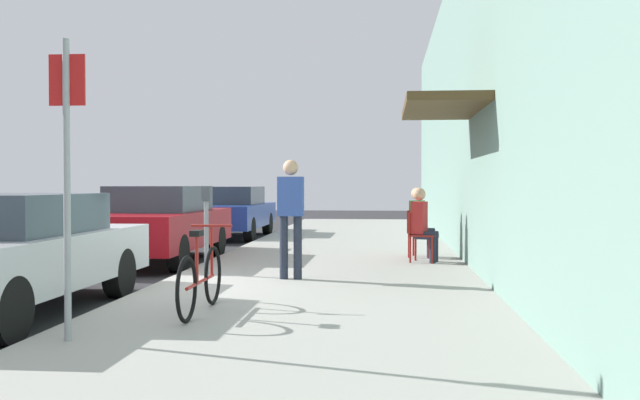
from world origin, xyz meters
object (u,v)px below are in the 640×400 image
(bicycle_0, at_px, (201,279))
(seated_patron_1, at_px, (420,220))
(parked_car_1, at_px, (159,223))
(cafe_chair_1, at_px, (417,230))
(street_sign, at_px, (67,165))
(cafe_chair_0, at_px, (419,233))
(seated_patron_0, at_px, (423,222))
(parked_car_0, at_px, (5,252))
(parked_car_2, at_px, (231,211))
(parking_meter, at_px, (206,223))
(pedestrian_standing, at_px, (291,209))

(bicycle_0, relative_size, seated_patron_1, 1.33)
(parked_car_1, distance_m, cafe_chair_1, 4.83)
(street_sign, xyz_separation_m, seated_patron_1, (3.37, 7.28, -0.82))
(cafe_chair_0, distance_m, cafe_chair_1, 0.82)
(bicycle_0, bearing_deg, seated_patron_0, 63.12)
(cafe_chair_1, bearing_deg, seated_patron_1, -14.90)
(parked_car_0, bearing_deg, seated_patron_1, 49.12)
(parked_car_1, bearing_deg, parked_car_0, -90.00)
(street_sign, distance_m, seated_patron_0, 7.33)
(bicycle_0, relative_size, cafe_chair_0, 1.97)
(bicycle_0, xyz_separation_m, seated_patron_0, (2.57, 5.07, 0.34))
(parked_car_1, bearing_deg, cafe_chair_1, 3.81)
(parked_car_2, height_order, parking_meter, parking_meter)
(seated_patron_0, bearing_deg, cafe_chair_0, 163.80)
(parking_meter, height_order, pedestrian_standing, pedestrian_standing)
(parked_car_1, xyz_separation_m, seated_patron_0, (4.87, -0.52, 0.07))
(parked_car_2, xyz_separation_m, street_sign, (1.50, -13.15, 0.91))
(parking_meter, relative_size, cafe_chair_0, 1.52)
(parked_car_2, bearing_deg, street_sign, -83.49)
(parked_car_2, bearing_deg, seated_patron_1, -50.29)
(cafe_chair_0, height_order, cafe_chair_1, same)
(parked_car_0, height_order, street_sign, street_sign)
(parked_car_0, xyz_separation_m, pedestrian_standing, (2.89, 2.44, 0.41))
(parked_car_2, bearing_deg, bicycle_0, -78.94)
(cafe_chair_1, bearing_deg, seated_patron_0, -86.02)
(street_sign, bearing_deg, parked_car_2, 96.51)
(seated_patron_0, height_order, cafe_chair_1, seated_patron_0)
(seated_patron_0, bearing_deg, parked_car_1, 173.94)
(parking_meter, distance_m, cafe_chair_0, 3.82)
(parking_meter, distance_m, pedestrian_standing, 1.42)
(parked_car_2, height_order, pedestrian_standing, pedestrian_standing)
(street_sign, relative_size, seated_patron_1, 2.02)
(parking_meter, height_order, street_sign, street_sign)
(pedestrian_standing, bearing_deg, street_sign, -108.72)
(parked_car_0, relative_size, parking_meter, 3.33)
(cafe_chair_0, height_order, seated_patron_1, seated_patron_1)
(parking_meter, bearing_deg, street_sign, -90.64)
(parked_car_1, bearing_deg, street_sign, -77.87)
(parked_car_2, height_order, seated_patron_1, seated_patron_1)
(parking_meter, relative_size, street_sign, 0.51)
(seated_patron_1, distance_m, pedestrian_standing, 3.77)
(parking_meter, bearing_deg, parked_car_1, 122.14)
(parking_meter, distance_m, street_sign, 4.57)
(seated_patron_0, height_order, pedestrian_standing, pedestrian_standing)
(cafe_chair_1, xyz_separation_m, seated_patron_1, (0.06, -0.02, 0.19))
(parking_meter, relative_size, seated_patron_1, 1.02)
(parked_car_0, distance_m, seated_patron_0, 6.85)
(parked_car_1, relative_size, pedestrian_standing, 2.59)
(parked_car_2, relative_size, cafe_chair_1, 5.06)
(street_sign, bearing_deg, seated_patron_0, 62.42)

